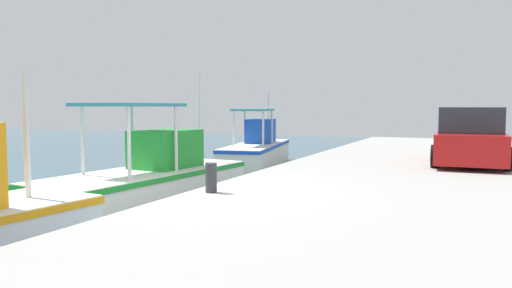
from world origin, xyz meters
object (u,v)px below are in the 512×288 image
object	(u,v)px
fishing_boat_third	(149,177)
fishing_boat_fourth	(257,150)
parked_car	(470,138)
mooring_bollard_second	(211,178)

from	to	relation	value
fishing_boat_third	fishing_boat_fourth	bearing A→B (deg)	3.75
fishing_boat_third	fishing_boat_fourth	distance (m)	7.82
parked_car	mooring_bollard_second	distance (m)	8.11
fishing_boat_third	fishing_boat_fourth	xyz separation A→B (m)	(7.81, 0.51, 0.04)
fishing_boat_fourth	parked_car	world-z (taller)	fishing_boat_fourth
fishing_boat_fourth	mooring_bollard_second	xyz separation A→B (m)	(-9.96, -3.48, 0.42)
fishing_boat_third	mooring_bollard_second	size ratio (longest dim) A/B	11.21
parked_car	mooring_bollard_second	xyz separation A→B (m)	(-6.86, 4.32, -0.44)
fishing_boat_fourth	parked_car	bearing A→B (deg)	-111.68
fishing_boat_fourth	mooring_bollard_second	distance (m)	10.56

